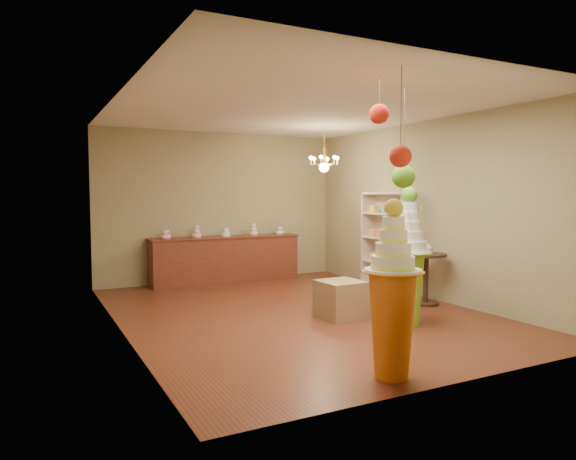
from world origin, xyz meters
name	(u,v)px	position (x,y,z in m)	size (l,w,h in m)	color
floor	(295,312)	(0.00, 0.00, 0.00)	(6.50, 6.50, 0.00)	#572617
ceiling	(296,109)	(0.00, 0.00, 3.00)	(6.50, 6.50, 0.00)	silver
wall_back	(221,207)	(0.00, 3.25, 1.50)	(5.00, 0.04, 3.00)	gray
wall_front	(462,223)	(0.00, -3.25, 1.50)	(5.00, 0.04, 3.00)	gray
wall_left	(120,215)	(-2.50, 0.00, 1.50)	(0.04, 6.50, 3.00)	gray
wall_right	(425,210)	(2.50, 0.00, 1.50)	(0.04, 6.50, 3.00)	gray
pedestal_green	(408,269)	(0.99, -1.36, 0.76)	(0.69, 0.69, 1.86)	#87C22A
pedestal_orange	(392,308)	(-0.47, -2.85, 0.68)	(0.72, 0.72, 1.72)	orange
burlap_riser	(341,299)	(0.40, -0.62, 0.27)	(0.59, 0.59, 0.53)	#937150
sideboard	(226,258)	(0.00, 2.97, 0.48)	(3.04, 0.54, 1.16)	#5F2A1E
shelving_unit	(387,241)	(2.34, 0.80, 0.90)	(0.33, 1.20, 1.80)	beige
round_table	(426,272)	(2.10, -0.48, 0.53)	(0.68, 0.68, 0.82)	black
vase	(426,247)	(2.10, -0.48, 0.92)	(0.20, 0.20, 0.20)	beige
pom_red_left	(400,156)	(-0.29, -2.72, 2.13)	(0.22, 0.22, 0.98)	#3F3A2D
pom_green_mid	(403,176)	(0.28, -2.08, 1.97)	(0.27, 0.27, 1.17)	#3F3A2D
pom_red_right	(379,114)	(-0.23, -2.29, 2.60)	(0.21, 0.21, 0.51)	#3F3A2D
chandelier	(324,164)	(1.32, 1.38, 2.30)	(0.71, 0.71, 0.85)	#EEB354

